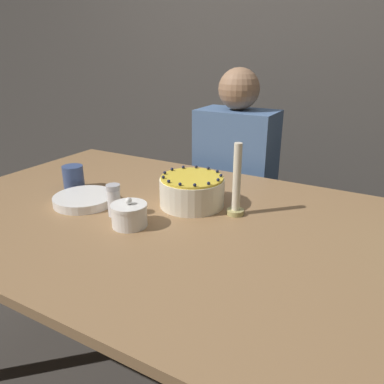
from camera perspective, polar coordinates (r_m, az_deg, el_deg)
ground_plane at (r=1.82m, az=-4.91°, el=-26.18°), size 12.00×12.00×0.00m
wall_behind at (r=2.51m, az=13.52°, el=19.77°), size 8.00×0.05×2.60m
dining_table at (r=1.40m, az=-5.77°, el=-6.65°), size 1.70×1.15×0.78m
cake at (r=1.39m, az=-0.00°, el=0.15°), size 0.24×0.24×0.12m
sugar_bowl at (r=1.25m, az=-9.53°, el=-3.45°), size 0.12×0.12×0.10m
sugar_shaker at (r=1.33m, az=-11.80°, el=-1.21°), size 0.05×0.05×0.11m
plate_stack at (r=1.48m, az=-16.08°, el=-1.08°), size 0.23×0.23×0.03m
candle at (r=1.31m, az=6.80°, el=0.80°), size 0.06×0.06×0.26m
cup at (r=1.64m, az=-17.62°, el=2.15°), size 0.09×0.09×0.10m
person_man_blue_shirt at (r=2.08m, az=6.44°, el=-1.35°), size 0.40×0.34×1.25m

